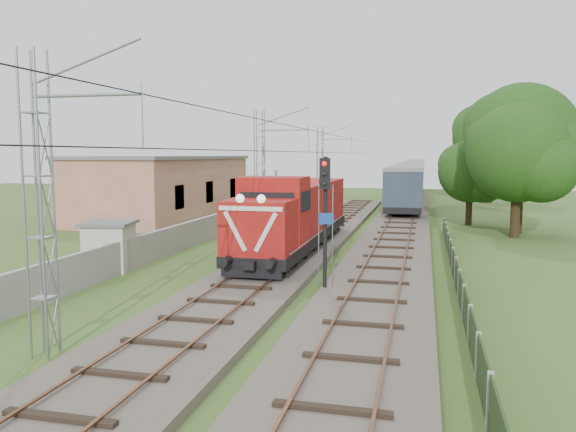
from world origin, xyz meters
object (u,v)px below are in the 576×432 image
(locomotive, at_px, (296,214))
(signal_post, at_px, (325,201))
(coach_rake, at_px, (414,172))
(relay_hut, at_px, (109,246))

(locomotive, distance_m, signal_post, 9.21)
(signal_post, bearing_deg, coach_rake, 88.45)
(locomotive, bearing_deg, signal_post, -70.33)
(signal_post, bearing_deg, locomotive, 109.67)
(coach_rake, relative_size, signal_post, 17.91)
(coach_rake, height_order, relay_hut, coach_rake)
(locomotive, bearing_deg, coach_rake, 85.46)
(locomotive, relative_size, signal_post, 3.16)
(coach_rake, height_order, signal_post, signal_post)
(relay_hut, bearing_deg, signal_post, -12.01)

